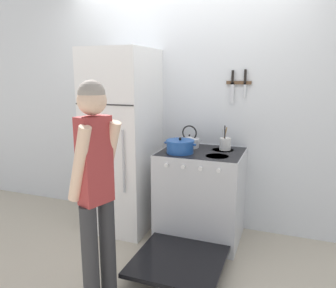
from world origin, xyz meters
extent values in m
plane|color=#B2A893|center=(0.00, 0.00, 0.00)|extent=(14.00, 14.00, 0.00)
cube|color=silver|center=(0.00, 0.03, 1.27)|extent=(10.00, 0.06, 2.55)
cube|color=white|center=(-0.54, -0.34, 0.92)|extent=(0.62, 0.69, 1.85)
cube|color=#2D2D2D|center=(-0.54, -0.69, 1.33)|extent=(0.60, 0.01, 0.01)
cylinder|color=#B2B5BA|center=(-0.34, -0.70, 0.81)|extent=(0.02, 0.02, 0.59)
cube|color=silver|center=(0.30, -0.33, 0.44)|extent=(0.78, 0.65, 0.88)
cube|color=black|center=(0.30, -0.33, 0.87)|extent=(0.77, 0.64, 0.02)
cube|color=black|center=(0.30, -0.63, 0.43)|extent=(0.68, 0.05, 0.66)
cylinder|color=black|center=(0.12, -0.46, 0.88)|extent=(0.21, 0.21, 0.01)
cylinder|color=black|center=(0.48, -0.46, 0.88)|extent=(0.21, 0.21, 0.01)
cylinder|color=black|center=(0.12, -0.20, 0.88)|extent=(0.21, 0.21, 0.01)
cylinder|color=black|center=(0.48, -0.20, 0.88)|extent=(0.21, 0.21, 0.01)
cylinder|color=silver|center=(0.07, -0.67, 0.81)|extent=(0.04, 0.02, 0.04)
cylinder|color=silver|center=(0.22, -0.67, 0.81)|extent=(0.04, 0.02, 0.04)
cylinder|color=silver|center=(0.38, -0.67, 0.81)|extent=(0.04, 0.02, 0.04)
cylinder|color=silver|center=(0.53, -0.67, 0.81)|extent=(0.04, 0.02, 0.04)
cube|color=black|center=(0.30, -1.01, 0.12)|extent=(0.72, 0.70, 0.04)
cube|color=#99999E|center=(0.30, -0.41, 0.40)|extent=(0.64, 0.36, 0.01)
cylinder|color=#1E4C9E|center=(0.12, -0.46, 0.93)|extent=(0.25, 0.25, 0.10)
cylinder|color=#1E4C9E|center=(0.12, -0.46, 0.99)|extent=(0.26, 0.26, 0.02)
sphere|color=black|center=(0.12, -0.46, 1.02)|extent=(0.03, 0.03, 0.03)
cylinder|color=#1E4C9E|center=(-0.01, -0.46, 0.97)|extent=(0.03, 0.02, 0.02)
cylinder|color=#1E4C9E|center=(0.26, -0.46, 0.97)|extent=(0.03, 0.02, 0.02)
cylinder|color=silver|center=(0.14, -0.20, 0.93)|extent=(0.20, 0.20, 0.09)
cone|color=silver|center=(0.14, -0.20, 0.98)|extent=(0.19, 0.19, 0.02)
sphere|color=black|center=(0.14, -0.20, 1.00)|extent=(0.02, 0.02, 0.02)
cone|color=silver|center=(0.23, -0.20, 0.94)|extent=(0.11, 0.03, 0.09)
torus|color=black|center=(0.14, -0.20, 1.03)|extent=(0.15, 0.01, 0.15)
cylinder|color=silver|center=(0.50, -0.19, 0.94)|extent=(0.11, 0.11, 0.12)
cylinder|color=#9E7547|center=(0.49, -0.20, 1.01)|extent=(0.05, 0.01, 0.20)
cylinder|color=#232326|center=(0.49, -0.22, 1.02)|extent=(0.01, 0.04, 0.22)
cylinder|color=#B2B5BA|center=(0.48, -0.18, 0.99)|extent=(0.05, 0.03, 0.17)
cylinder|color=#2D2D30|center=(-0.13, -1.61, 0.38)|extent=(0.11, 0.11, 0.77)
cylinder|color=#2D2D30|center=(-0.08, -1.46, 0.38)|extent=(0.11, 0.11, 0.77)
cube|color=#9E3333|center=(-0.10, -1.53, 1.06)|extent=(0.18, 0.24, 0.58)
cylinder|color=beige|center=(-0.14, -1.65, 1.06)|extent=(0.24, 0.15, 0.51)
cylinder|color=beige|center=(-0.06, -1.42, 1.06)|extent=(0.24, 0.15, 0.51)
sphere|color=beige|center=(-0.10, -1.53, 1.44)|extent=(0.19, 0.19, 0.19)
sphere|color=gray|center=(-0.10, -1.53, 1.49)|extent=(0.17, 0.17, 0.17)
cube|color=brown|center=(0.57, -0.01, 1.52)|extent=(0.24, 0.02, 0.03)
cube|color=silver|center=(0.51, -0.02, 1.42)|extent=(0.03, 0.00, 0.20)
cube|color=black|center=(0.51, -0.02, 1.58)|extent=(0.02, 0.02, 0.12)
cube|color=silver|center=(0.63, -0.02, 1.45)|extent=(0.02, 0.00, 0.15)
cube|color=black|center=(0.63, -0.02, 1.58)|extent=(0.02, 0.02, 0.13)
camera|label=1|loc=(1.05, -3.28, 1.61)|focal=35.00mm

